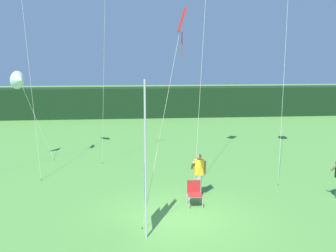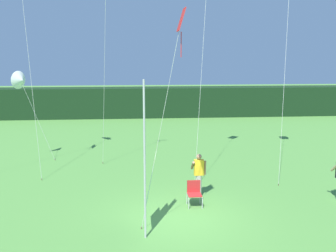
{
  "view_description": "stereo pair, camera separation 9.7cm",
  "coord_description": "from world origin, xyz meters",
  "px_view_note": "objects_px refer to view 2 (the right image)",
  "views": [
    {
      "loc": [
        -1.45,
        -11.81,
        5.28
      ],
      "look_at": [
        -0.14,
        2.29,
        2.7
      ],
      "focal_mm": 41.07,
      "sensor_mm": 36.0,
      "label": 1
    },
    {
      "loc": [
        -1.36,
        -11.82,
        5.28
      ],
      "look_at": [
        -0.14,
        2.29,
        2.7
      ],
      "focal_mm": 41.07,
      "sensor_mm": 36.0,
      "label": 2
    }
  ],
  "objects_px": {
    "banner_flag": "(144,162)",
    "kite_red_diamond_5": "(178,37)",
    "person_near_banner": "(199,174)",
    "folding_chair": "(194,192)",
    "kite_white_delta_1": "(21,80)"
  },
  "relations": [
    {
      "from": "banner_flag",
      "to": "kite_red_diamond_5",
      "type": "xyz_separation_m",
      "value": [
        0.98,
        0.0,
        3.56
      ]
    },
    {
      "from": "person_near_banner",
      "to": "folding_chair",
      "type": "bearing_deg",
      "value": -109.76
    },
    {
      "from": "folding_chair",
      "to": "kite_white_delta_1",
      "type": "xyz_separation_m",
      "value": [
        -7.61,
        6.39,
        3.62
      ]
    },
    {
      "from": "folding_chair",
      "to": "kite_white_delta_1",
      "type": "height_order",
      "value": "kite_white_delta_1"
    },
    {
      "from": "kite_red_diamond_5",
      "to": "folding_chair",
      "type": "bearing_deg",
      "value": 68.07
    },
    {
      "from": "kite_white_delta_1",
      "to": "banner_flag",
      "type": "bearing_deg",
      "value": -55.59
    },
    {
      "from": "folding_chair",
      "to": "kite_red_diamond_5",
      "type": "relative_size",
      "value": 0.13
    },
    {
      "from": "kite_white_delta_1",
      "to": "kite_red_diamond_5",
      "type": "bearing_deg",
      "value": -51.32
    },
    {
      "from": "folding_chair",
      "to": "kite_red_diamond_5",
      "type": "height_order",
      "value": "kite_red_diamond_5"
    },
    {
      "from": "banner_flag",
      "to": "kite_white_delta_1",
      "type": "height_order",
      "value": "banner_flag"
    },
    {
      "from": "banner_flag",
      "to": "kite_red_diamond_5",
      "type": "height_order",
      "value": "kite_red_diamond_5"
    },
    {
      "from": "folding_chair",
      "to": "kite_red_diamond_5",
      "type": "xyz_separation_m",
      "value": [
        -0.83,
        -2.07,
        5.28
      ]
    },
    {
      "from": "banner_flag",
      "to": "folding_chair",
      "type": "xyz_separation_m",
      "value": [
        1.81,
        2.07,
        -1.72
      ]
    },
    {
      "from": "folding_chair",
      "to": "kite_red_diamond_5",
      "type": "bearing_deg",
      "value": -111.93
    },
    {
      "from": "person_near_banner",
      "to": "banner_flag",
      "type": "bearing_deg",
      "value": -125.99
    }
  ]
}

